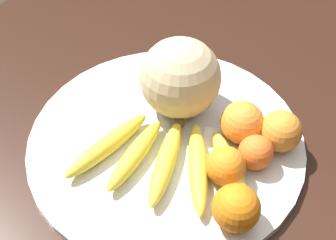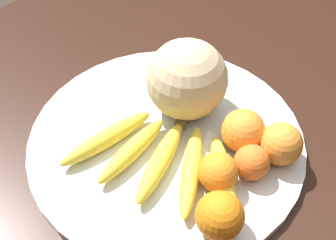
# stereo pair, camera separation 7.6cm
# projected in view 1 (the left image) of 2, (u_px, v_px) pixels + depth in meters

# --- Properties ---
(kitchen_table) EXTENTS (1.23, 1.13, 0.76)m
(kitchen_table) POSITION_uv_depth(u_px,v_px,m) (184.00, 155.00, 0.92)
(kitchen_table) COLOR black
(kitchen_table) RESTS_ON ground_plane
(fruit_bowl) EXTENTS (0.47, 0.47, 0.02)m
(fruit_bowl) POSITION_uv_depth(u_px,v_px,m) (168.00, 142.00, 0.80)
(fruit_bowl) COLOR silver
(fruit_bowl) RESTS_ON kitchen_table
(melon) EXTENTS (0.14, 0.14, 0.14)m
(melon) POSITION_uv_depth(u_px,v_px,m) (180.00, 78.00, 0.80)
(melon) COLOR beige
(melon) RESTS_ON fruit_bowl
(banana_bunch) EXTENTS (0.22, 0.29, 0.03)m
(banana_bunch) POSITION_uv_depth(u_px,v_px,m) (166.00, 159.00, 0.75)
(banana_bunch) COLOR brown
(banana_bunch) RESTS_ON fruit_bowl
(orange_front_left) EXTENTS (0.06, 0.06, 0.06)m
(orange_front_left) POSITION_uv_depth(u_px,v_px,m) (256.00, 152.00, 0.74)
(orange_front_left) COLOR orange
(orange_front_left) RESTS_ON fruit_bowl
(orange_front_right) EXTENTS (0.06, 0.06, 0.06)m
(orange_front_right) POSITION_uv_depth(u_px,v_px,m) (226.00, 166.00, 0.72)
(orange_front_right) COLOR orange
(orange_front_right) RESTS_ON fruit_bowl
(orange_mid_center) EXTENTS (0.07, 0.07, 0.07)m
(orange_mid_center) POSITION_uv_depth(u_px,v_px,m) (236.00, 208.00, 0.67)
(orange_mid_center) COLOR orange
(orange_mid_center) RESTS_ON fruit_bowl
(orange_back_left) EXTENTS (0.07, 0.07, 0.07)m
(orange_back_left) POSITION_uv_depth(u_px,v_px,m) (242.00, 123.00, 0.78)
(orange_back_left) COLOR orange
(orange_back_left) RESTS_ON fruit_bowl
(orange_back_right) EXTENTS (0.07, 0.07, 0.07)m
(orange_back_right) POSITION_uv_depth(u_px,v_px,m) (281.00, 131.00, 0.77)
(orange_back_right) COLOR orange
(orange_back_right) RESTS_ON fruit_bowl
(produce_tag) EXTENTS (0.10, 0.07, 0.00)m
(produce_tag) POSITION_uv_depth(u_px,v_px,m) (212.00, 150.00, 0.78)
(produce_tag) COLOR white
(produce_tag) RESTS_ON fruit_bowl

